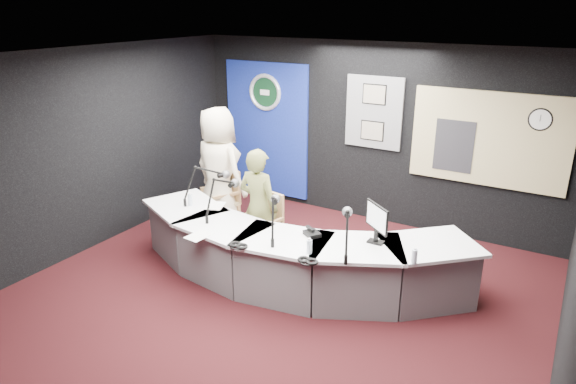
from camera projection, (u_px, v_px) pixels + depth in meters
The scene contains 32 objects.
ground at pixel (268, 302), 6.06m from camera, with size 6.00×6.00×0.00m, color black.
ceiling at pixel (265, 59), 5.09m from camera, with size 6.00×6.00×0.02m, color silver.
wall_back at pixel (370, 134), 8.00m from camera, with size 6.00×0.02×2.80m, color black.
wall_front at pixel (3, 337), 3.14m from camera, with size 6.00×0.02×2.80m, color black.
wall_left at pixel (82, 153), 6.99m from camera, with size 0.02×6.00×2.80m, color black.
broadcast_desk at pixel (288, 255), 6.40m from camera, with size 4.50×1.90×0.75m, color silver, non-canonical shape.
backdrop_panel at pixel (267, 130), 8.93m from camera, with size 1.60×0.05×2.30m, color navy.
agency_seal at pixel (265, 92), 8.67m from camera, with size 0.63×0.63×0.07m, color silver.
seal_center at pixel (265, 92), 8.67m from camera, with size 0.48×0.48×0.01m, color black.
pinboard at pixel (374, 113), 7.83m from camera, with size 0.90×0.04×1.10m, color slate.
framed_photo_upper at pixel (374, 94), 7.71m from camera, with size 0.34×0.02×0.27m, color gray.
framed_photo_lower at pixel (372, 131), 7.90m from camera, with size 0.34×0.02×0.27m, color gray.
booth_window_frame at pixel (489, 139), 7.09m from camera, with size 2.12×0.06×1.32m, color tan.
booth_glow at pixel (489, 139), 7.08m from camera, with size 2.00×0.02×1.20m, color #FFC8A1.
equipment_rack at pixel (454, 146), 7.33m from camera, with size 0.55×0.02×0.75m, color black.
wall_clock at pixel (540, 119), 6.66m from camera, with size 0.28×0.28×0.01m, color white.
armchair_left at pixel (220, 197), 7.86m from camera, with size 0.60×0.60×1.06m, color #A17849, non-canonical shape.
armchair_right at pixel (259, 230), 6.87m from camera, with size 0.52×0.52×0.92m, color #A17849, non-canonical shape.
draped_jacket at pixel (221, 186), 8.07m from camera, with size 0.50×0.10×0.70m, color slate.
person_man at pixel (219, 170), 7.71m from camera, with size 0.94×0.61×1.92m, color beige.
person_woman at pixel (259, 207), 6.75m from camera, with size 0.58×0.38×1.59m, color brown.
computer_monitor at pixel (377, 217), 5.75m from camera, with size 0.48×0.03×0.33m, color black.
desk_phone at pixel (312, 234), 6.03m from camera, with size 0.19×0.15×0.05m, color black.
headphones_near at pixel (308, 261), 5.41m from camera, with size 0.19×0.19×0.03m, color black.
headphones_far at pixel (238, 245), 5.75m from camera, with size 0.20×0.20×0.03m, color black.
paper_stack at pixel (216, 206), 6.92m from camera, with size 0.21×0.31×0.00m, color white.
notepad at pixel (199, 236), 6.03m from camera, with size 0.21×0.30×0.00m, color white.
boom_mic_a at pixel (205, 181), 6.96m from camera, with size 0.40×0.67×0.60m, color black, non-canonical shape.
boom_mic_b at pixel (221, 193), 6.53m from camera, with size 0.16×0.74×0.60m, color black, non-canonical shape.
boom_mic_c at pixel (274, 212), 5.94m from camera, with size 0.41×0.67×0.60m, color black, non-canonical shape.
boom_mic_d at pixel (347, 226), 5.57m from camera, with size 0.37×0.69×0.60m, color black, non-canonical shape.
water_bottles at pixel (281, 229), 5.99m from camera, with size 3.17×0.49×0.18m, color silver, non-canonical shape.
Camera 1 is at (2.84, -4.39, 3.33)m, focal length 32.00 mm.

